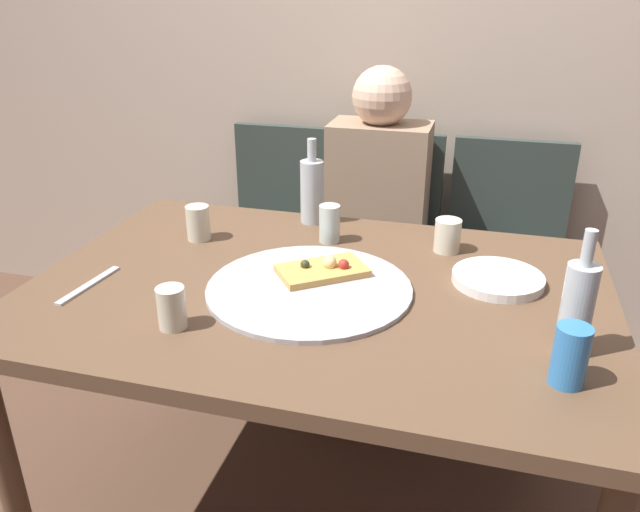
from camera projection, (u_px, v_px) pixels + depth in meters
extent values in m
plane|color=#513828|center=(318.00, 503.00, 1.85)|extent=(8.00, 8.00, 0.00)
cube|color=#BCA893|center=(399.00, 19.00, 2.32)|extent=(6.00, 0.10, 2.60)
cube|color=brown|center=(318.00, 292.00, 1.56)|extent=(1.44, 0.98, 0.04)
cylinder|color=brown|center=(8.00, 473.00, 1.49)|extent=(0.06, 0.06, 0.69)
cylinder|color=brown|center=(176.00, 306.00, 2.25)|extent=(0.06, 0.06, 0.69)
cylinder|color=brown|center=(558.00, 361.00, 1.93)|extent=(0.06, 0.06, 0.69)
cylinder|color=#ADADB2|center=(309.00, 288.00, 1.52)|extent=(0.51, 0.51, 0.01)
cube|color=tan|center=(322.00, 271.00, 1.58)|extent=(0.25, 0.24, 0.02)
sphere|color=#EAD184|center=(330.00, 262.00, 1.58)|extent=(0.04, 0.04, 0.04)
sphere|color=#2D381E|center=(305.00, 264.00, 1.57)|extent=(0.02, 0.02, 0.02)
sphere|color=#B22D23|center=(344.00, 265.00, 1.57)|extent=(0.03, 0.03, 0.03)
cylinder|color=#B2BCC1|center=(312.00, 192.00, 1.92)|extent=(0.07, 0.07, 0.20)
cylinder|color=#B2BCC1|center=(312.00, 150.00, 1.86)|extent=(0.03, 0.03, 0.07)
cylinder|color=#B2BCC1|center=(577.00, 310.00, 1.23)|extent=(0.06, 0.06, 0.20)
cylinder|color=#B2BCC1|center=(589.00, 248.00, 1.17)|extent=(0.02, 0.02, 0.07)
cylinder|color=beige|center=(198.00, 223.00, 1.81)|extent=(0.07, 0.07, 0.10)
cylinder|color=beige|center=(172.00, 308.00, 1.34)|extent=(0.06, 0.06, 0.10)
cylinder|color=#B7C6BC|center=(330.00, 224.00, 1.79)|extent=(0.06, 0.06, 0.11)
cylinder|color=beige|center=(447.00, 236.00, 1.73)|extent=(0.07, 0.07, 0.09)
cylinder|color=#337AC1|center=(570.00, 356.00, 1.15)|extent=(0.07, 0.07, 0.12)
cylinder|color=white|center=(498.00, 279.00, 1.55)|extent=(0.23, 0.23, 0.02)
cube|color=#B7B7BC|center=(89.00, 285.00, 1.54)|extent=(0.04, 0.22, 0.01)
cube|color=#2D3833|center=(274.00, 248.00, 2.48)|extent=(0.44, 0.44, 0.05)
cube|color=#2D3833|center=(288.00, 180.00, 2.56)|extent=(0.44, 0.04, 0.45)
cylinder|color=#2D3833|center=(306.00, 329.00, 2.36)|extent=(0.04, 0.04, 0.42)
cylinder|color=#2D3833|center=(215.00, 316.00, 2.46)|extent=(0.04, 0.04, 0.42)
cylinder|color=#2D3833|center=(331.00, 286.00, 2.70)|extent=(0.04, 0.04, 0.42)
cylinder|color=#2D3833|center=(250.00, 276.00, 2.79)|extent=(0.04, 0.04, 0.42)
cube|color=#2D3833|center=(374.00, 259.00, 2.38)|extent=(0.44, 0.44, 0.05)
cube|color=#2D3833|center=(385.00, 188.00, 2.46)|extent=(0.44, 0.04, 0.45)
cylinder|color=#2D3833|center=(413.00, 344.00, 2.26)|extent=(0.04, 0.04, 0.42)
cylinder|color=#2D3833|center=(313.00, 330.00, 2.36)|extent=(0.04, 0.04, 0.42)
cylinder|color=#2D3833|center=(425.00, 297.00, 2.60)|extent=(0.04, 0.04, 0.42)
cylinder|color=#2D3833|center=(337.00, 286.00, 2.69)|extent=(0.04, 0.04, 0.42)
cube|color=#2D3833|center=(502.00, 273.00, 2.26)|extent=(0.44, 0.44, 0.05)
cube|color=#2D3833|center=(509.00, 198.00, 2.35)|extent=(0.44, 0.04, 0.45)
cylinder|color=#2D3833|center=(550.00, 364.00, 2.15)|extent=(0.04, 0.04, 0.42)
cylinder|color=#2D3833|center=(440.00, 348.00, 2.24)|extent=(0.04, 0.04, 0.42)
cylinder|color=#2D3833|center=(544.00, 312.00, 2.48)|extent=(0.04, 0.04, 0.42)
cylinder|color=#2D3833|center=(448.00, 300.00, 2.57)|extent=(0.04, 0.04, 0.42)
cube|color=#937A60|center=(377.00, 193.00, 2.29)|extent=(0.36, 0.22, 0.52)
sphere|color=beige|center=(381.00, 96.00, 2.15)|extent=(0.21, 0.21, 0.21)
cylinder|color=#3B3026|center=(386.00, 281.00, 2.20)|extent=(0.12, 0.40, 0.12)
cylinder|color=#3B3026|center=(343.00, 276.00, 2.24)|extent=(0.12, 0.40, 0.12)
cylinder|color=#3B3026|center=(374.00, 365.00, 2.12)|extent=(0.11, 0.11, 0.45)
cylinder|color=#3B3026|center=(329.00, 358.00, 2.16)|extent=(0.11, 0.11, 0.45)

